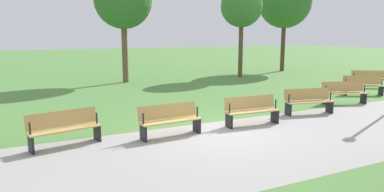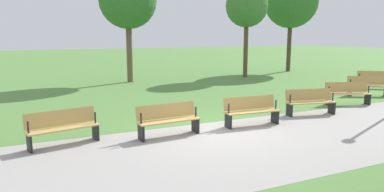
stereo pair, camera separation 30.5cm
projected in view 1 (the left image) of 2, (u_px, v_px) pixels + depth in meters
name	position (u px, v px, depth m)	size (l,w,h in m)	color
ground_plane	(215.00, 131.00, 10.29)	(120.00, 120.00, 0.00)	#54843D
path_paving	(244.00, 145.00, 8.99)	(39.49, 4.78, 0.01)	#A39E99
bench_0	(369.00, 79.00, 18.61)	(1.72, 1.41, 0.89)	tan
bench_1	(363.00, 85.00, 16.32)	(1.79, 1.24, 0.89)	tan
bench_2	(344.00, 92.00, 14.25)	(1.83, 1.04, 0.89)	tan
bench_3	(308.00, 101.00, 12.44)	(1.84, 0.83, 0.89)	tan
bench_4	(252.00, 110.00, 10.91)	(1.81, 0.59, 0.89)	tan
bench_5	(170.00, 119.00, 9.71)	(1.81, 0.59, 0.89)	tan
bench_6	(64.00, 128.00, 8.84)	(1.84, 0.83, 0.89)	tan
tree_0	(123.00, 0.00, 19.90)	(3.31, 3.31, 6.39)	brown
tree_1	(285.00, 2.00, 26.12)	(3.92, 3.92, 7.15)	#4C3828
tree_2	(242.00, 7.00, 22.46)	(2.70, 2.70, 5.92)	brown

